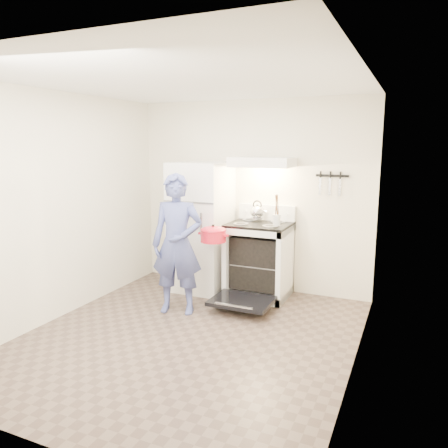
{
  "coord_description": "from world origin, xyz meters",
  "views": [
    {
      "loc": [
        2.0,
        -3.64,
        1.93
      ],
      "look_at": [
        -0.05,
        1.0,
        1.0
      ],
      "focal_mm": 35.0,
      "sensor_mm": 36.0,
      "label": 1
    }
  ],
  "objects_px": {
    "tea_kettle": "(257,211)",
    "dutch_oven": "(213,236)",
    "refrigerator": "(201,227)",
    "person": "(177,244)",
    "stove_body": "(259,261)"
  },
  "relations": [
    {
      "from": "refrigerator",
      "to": "tea_kettle",
      "type": "height_order",
      "value": "refrigerator"
    },
    {
      "from": "refrigerator",
      "to": "tea_kettle",
      "type": "bearing_deg",
      "value": 11.41
    },
    {
      "from": "stove_body",
      "to": "person",
      "type": "height_order",
      "value": "person"
    },
    {
      "from": "stove_body",
      "to": "tea_kettle",
      "type": "distance_m",
      "value": 0.64
    },
    {
      "from": "person",
      "to": "tea_kettle",
      "type": "bearing_deg",
      "value": 45.19
    },
    {
      "from": "refrigerator",
      "to": "tea_kettle",
      "type": "xyz_separation_m",
      "value": [
        0.73,
        0.15,
        0.23
      ]
    },
    {
      "from": "person",
      "to": "dutch_oven",
      "type": "relative_size",
      "value": 4.33
    },
    {
      "from": "refrigerator",
      "to": "person",
      "type": "xyz_separation_m",
      "value": [
        0.13,
        -0.87,
        -0.04
      ]
    },
    {
      "from": "stove_body",
      "to": "tea_kettle",
      "type": "xyz_separation_m",
      "value": [
        -0.08,
        0.12,
        0.62
      ]
    },
    {
      "from": "stove_body",
      "to": "dutch_oven",
      "type": "distance_m",
      "value": 0.79
    },
    {
      "from": "refrigerator",
      "to": "dutch_oven",
      "type": "bearing_deg",
      "value": -51.28
    },
    {
      "from": "refrigerator",
      "to": "person",
      "type": "bearing_deg",
      "value": -81.37
    },
    {
      "from": "dutch_oven",
      "to": "person",
      "type": "bearing_deg",
      "value": -131.32
    },
    {
      "from": "person",
      "to": "refrigerator",
      "type": "bearing_deg",
      "value": 84.34
    },
    {
      "from": "tea_kettle",
      "to": "dutch_oven",
      "type": "relative_size",
      "value": 0.72
    }
  ]
}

